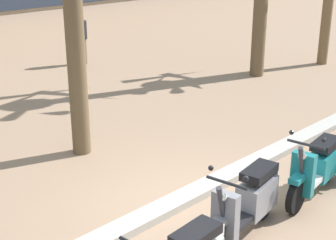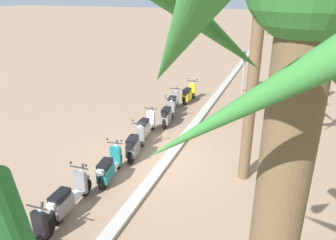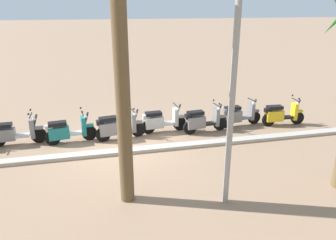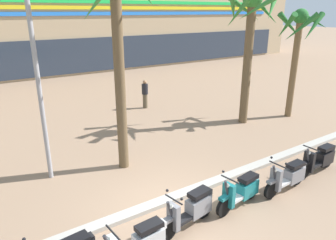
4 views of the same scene
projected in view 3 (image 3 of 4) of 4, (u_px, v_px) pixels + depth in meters
ground_plane at (120, 147)px, 10.86m from camera, size 200.00×200.00×0.00m
curb_strip at (122, 152)px, 10.40m from camera, size 60.00×0.36×0.12m
scooter_yellow_far_back at (281, 115)px, 12.69m from camera, size 1.76×0.56×1.17m
scooter_grey_gap_after_mid at (238, 115)px, 12.59m from camera, size 1.75×0.60×1.04m
scooter_grey_last_in_row at (202, 121)px, 11.96m from camera, size 1.75×0.56×1.17m
scooter_silver_tail_end at (161, 121)px, 12.00m from camera, size 1.76×0.56×1.04m
scooter_grey_mid_centre at (117, 127)px, 11.34m from camera, size 1.79×0.62×1.17m
scooter_teal_mid_front at (67, 131)px, 11.06m from camera, size 1.75×0.60×1.17m
scooter_grey_mid_rear at (14, 133)px, 10.89m from camera, size 1.83×0.56×1.17m
street_lamp at (236, 45)px, 6.61m from camera, size 0.36×0.36×6.08m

